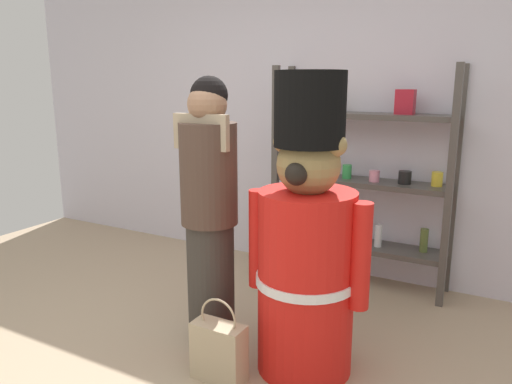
{
  "coord_description": "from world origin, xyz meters",
  "views": [
    {
      "loc": [
        1.56,
        -1.7,
        1.6
      ],
      "look_at": [
        0.29,
        0.61,
        1.0
      ],
      "focal_mm": 34.2,
      "sensor_mm": 36.0,
      "label": 1
    }
  ],
  "objects_px": {
    "teddy_bear_guard": "(307,249)",
    "person_shopper": "(209,210)",
    "shopping_bag": "(219,350)",
    "merchandise_shelf": "(360,178)"
  },
  "relations": [
    {
      "from": "merchandise_shelf",
      "to": "teddy_bear_guard",
      "type": "bearing_deg",
      "value": -84.92
    },
    {
      "from": "person_shopper",
      "to": "shopping_bag",
      "type": "relative_size",
      "value": 3.43
    },
    {
      "from": "person_shopper",
      "to": "teddy_bear_guard",
      "type": "bearing_deg",
      "value": 2.76
    },
    {
      "from": "person_shopper",
      "to": "shopping_bag",
      "type": "bearing_deg",
      "value": -50.55
    },
    {
      "from": "merchandise_shelf",
      "to": "person_shopper",
      "type": "height_order",
      "value": "merchandise_shelf"
    },
    {
      "from": "person_shopper",
      "to": "shopping_bag",
      "type": "xyz_separation_m",
      "value": [
        0.25,
        -0.3,
        -0.69
      ]
    },
    {
      "from": "teddy_bear_guard",
      "to": "person_shopper",
      "type": "xyz_separation_m",
      "value": [
        -0.61,
        -0.03,
        0.14
      ]
    },
    {
      "from": "merchandise_shelf",
      "to": "shopping_bag",
      "type": "xyz_separation_m",
      "value": [
        -0.24,
        -1.68,
        -0.69
      ]
    },
    {
      "from": "merchandise_shelf",
      "to": "person_shopper",
      "type": "xyz_separation_m",
      "value": [
        -0.49,
        -1.38,
        -0.0
      ]
    },
    {
      "from": "shopping_bag",
      "to": "merchandise_shelf",
      "type": "bearing_deg",
      "value": 81.83
    }
  ]
}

